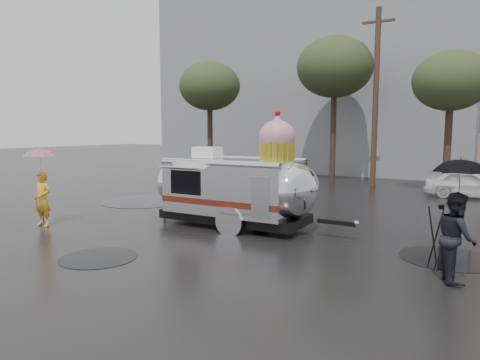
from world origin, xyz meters
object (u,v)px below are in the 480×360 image
Objects in this scene: person_left at (42,199)px; person_right at (456,237)px; tripod at (440,231)px; airstream_trailer at (237,186)px.

person_right is (11.15, 0.86, 0.04)m from person_left.
person_right is at bearing -81.09° from tripod.
person_right is at bearing -18.43° from airstream_trailer.
person_left is 1.23× the size of tripod.
tripod is at bearing 4.57° from person_right.
person_left is 10.93m from tripod.
person_left reaches higher than tripod.
tripod is at bearing 3.60° from person_left.
person_right is at bearing -1.04° from person_left.
airstream_trailer is at bearing 24.17° from person_left.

